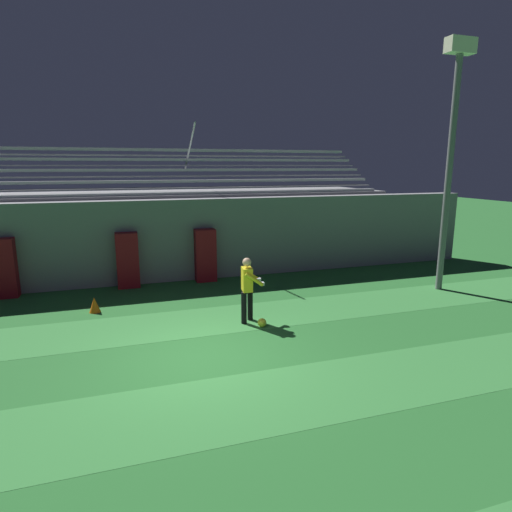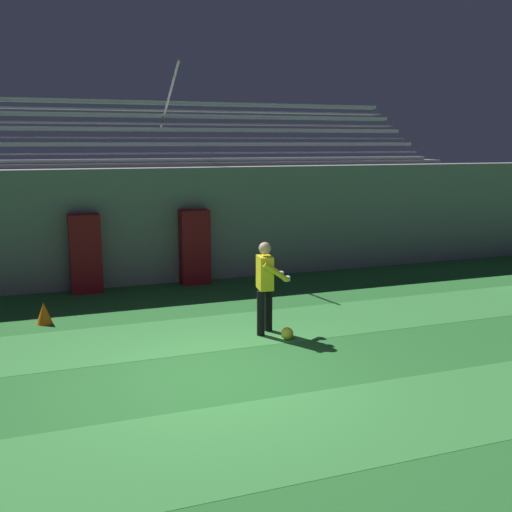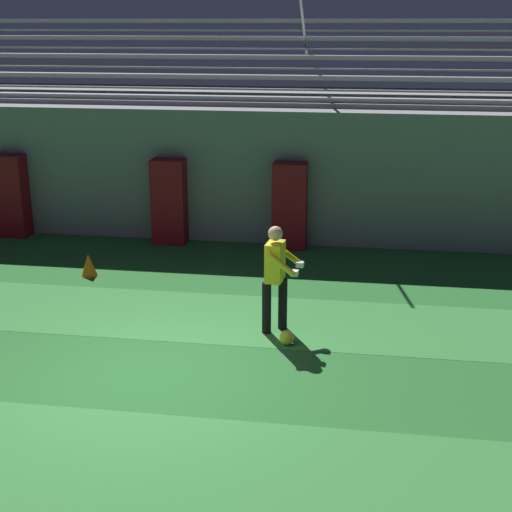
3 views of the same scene
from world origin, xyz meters
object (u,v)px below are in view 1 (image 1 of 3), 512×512
(padding_pillar_gate_right, at_px, (205,255))
(padding_pillar_far_left, at_px, (3,268))
(goalkeeper, at_px, (248,286))
(soccer_ball, at_px, (262,323))
(padding_pillar_gate_left, at_px, (128,260))
(traffic_cone, at_px, (95,305))
(floodlight_pole, at_px, (452,135))

(padding_pillar_gate_right, xyz_separation_m, padding_pillar_far_left, (-6.13, 0.00, 0.00))
(padding_pillar_far_left, height_order, goalkeeper, padding_pillar_far_left)
(padding_pillar_far_left, relative_size, goalkeeper, 1.08)
(goalkeeper, distance_m, soccer_ball, 0.99)
(padding_pillar_gate_left, xyz_separation_m, padding_pillar_far_left, (-3.57, 0.00, 0.00))
(soccer_ball, xyz_separation_m, traffic_cone, (-3.98, 2.44, 0.10))
(goalkeeper, bearing_deg, padding_pillar_gate_right, 93.13)
(padding_pillar_far_left, bearing_deg, soccer_ball, -35.54)
(padding_pillar_gate_left, xyz_separation_m, goalkeeper, (2.79, -4.23, 0.05))
(soccer_ball, bearing_deg, floodlight_pole, 12.19)
(padding_pillar_far_left, xyz_separation_m, soccer_ball, (6.59, -4.71, -0.79))
(goalkeeper, height_order, soccer_ball, goalkeeper)
(padding_pillar_gate_left, bearing_deg, padding_pillar_gate_right, 0.00)
(floodlight_pole, relative_size, traffic_cone, 17.95)
(padding_pillar_far_left, height_order, traffic_cone, padding_pillar_far_left)
(goalkeeper, bearing_deg, floodlight_pole, 7.89)
(padding_pillar_far_left, height_order, floodlight_pole, floodlight_pole)
(floodlight_pole, height_order, traffic_cone, floodlight_pole)
(padding_pillar_gate_left, xyz_separation_m, traffic_cone, (-0.97, -2.27, -0.69))
(padding_pillar_gate_left, bearing_deg, goalkeeper, -56.58)
(padding_pillar_gate_right, xyz_separation_m, traffic_cone, (-3.53, -2.27, -0.69))
(floodlight_pole, height_order, soccer_ball, floodlight_pole)
(soccer_ball, distance_m, traffic_cone, 4.67)
(floodlight_pole, bearing_deg, padding_pillar_gate_right, 154.72)
(padding_pillar_gate_left, relative_size, padding_pillar_far_left, 1.00)
(floodlight_pole, bearing_deg, soccer_ball, -167.81)
(padding_pillar_gate_left, distance_m, traffic_cone, 2.56)
(padding_pillar_far_left, distance_m, floodlight_pole, 14.08)
(traffic_cone, bearing_deg, soccer_ball, -31.50)
(floodlight_pole, bearing_deg, padding_pillar_gate_left, 160.94)
(floodlight_pole, xyz_separation_m, soccer_ball, (-6.53, -1.41, -4.70))
(padding_pillar_gate_left, relative_size, padding_pillar_gate_right, 1.00)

